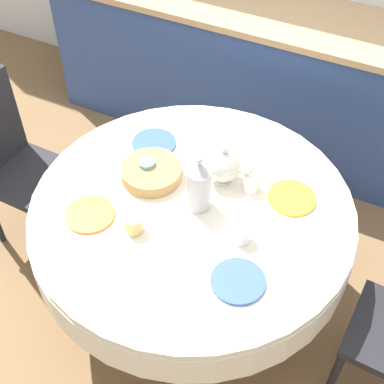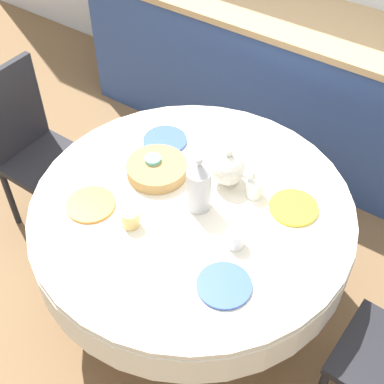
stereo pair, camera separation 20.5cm
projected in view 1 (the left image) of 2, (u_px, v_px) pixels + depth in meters
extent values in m
plane|color=brown|center=(192.00, 296.00, 2.87)|extent=(12.00, 12.00, 0.00)
cube|color=#2D4784|center=(292.00, 89.00, 3.40)|extent=(3.20, 0.60, 0.91)
cube|color=tan|center=(303.00, 20.00, 3.06)|extent=(3.24, 0.64, 0.04)
cylinder|color=brown|center=(192.00, 294.00, 2.85)|extent=(0.44, 0.44, 0.04)
cylinder|color=brown|center=(192.00, 265.00, 2.66)|extent=(0.11, 0.11, 0.48)
cylinder|color=silver|center=(192.00, 222.00, 2.43)|extent=(1.44, 1.44, 0.18)
cylinder|color=silver|center=(192.00, 207.00, 2.35)|extent=(1.43, 1.43, 0.03)
cylinder|color=black|center=(333.00, 377.00, 2.33)|extent=(0.04, 0.04, 0.43)
cylinder|color=black|center=(358.00, 315.00, 2.54)|extent=(0.04, 0.04, 0.43)
cube|color=black|center=(30.00, 177.00, 2.86)|extent=(0.41, 0.41, 0.04)
cylinder|color=black|center=(83.00, 196.00, 3.08)|extent=(0.04, 0.04, 0.43)
cylinder|color=black|center=(44.00, 239.00, 2.87)|extent=(0.04, 0.04, 0.43)
cylinder|color=black|center=(35.00, 176.00, 3.20)|extent=(0.04, 0.04, 0.43)
cylinder|color=orange|center=(90.00, 214.00, 2.29)|extent=(0.22, 0.22, 0.01)
cylinder|color=#DBB766|center=(134.00, 224.00, 2.21)|extent=(0.08, 0.08, 0.08)
cylinder|color=#3856AD|center=(238.00, 281.00, 2.05)|extent=(0.22, 0.22, 0.01)
cylinder|color=white|center=(242.00, 234.00, 2.18)|extent=(0.08, 0.08, 0.08)
cylinder|color=#3856AD|center=(154.00, 143.00, 2.61)|extent=(0.22, 0.22, 0.01)
cylinder|color=#5BA39E|center=(147.00, 168.00, 2.44)|extent=(0.08, 0.08, 0.08)
cylinder|color=yellow|center=(292.00, 198.00, 2.36)|extent=(0.22, 0.22, 0.01)
cylinder|color=white|center=(252.00, 183.00, 2.37)|extent=(0.08, 0.08, 0.08)
cylinder|color=#B2B2B7|center=(199.00, 189.00, 2.26)|extent=(0.11, 0.11, 0.21)
cone|color=#B2B2B7|center=(199.00, 167.00, 2.17)|extent=(0.10, 0.10, 0.05)
sphere|color=#B2B2B7|center=(199.00, 160.00, 2.14)|extent=(0.03, 0.03, 0.03)
cylinder|color=silver|center=(223.00, 178.00, 2.44)|extent=(0.09, 0.09, 0.01)
sphere|color=silver|center=(224.00, 165.00, 2.38)|extent=(0.15, 0.15, 0.15)
cylinder|color=silver|center=(242.00, 170.00, 2.35)|extent=(0.09, 0.03, 0.06)
sphere|color=silver|center=(225.00, 149.00, 2.31)|extent=(0.03, 0.03, 0.03)
cylinder|color=#AD844C|center=(151.00, 172.00, 2.44)|extent=(0.28, 0.28, 0.06)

